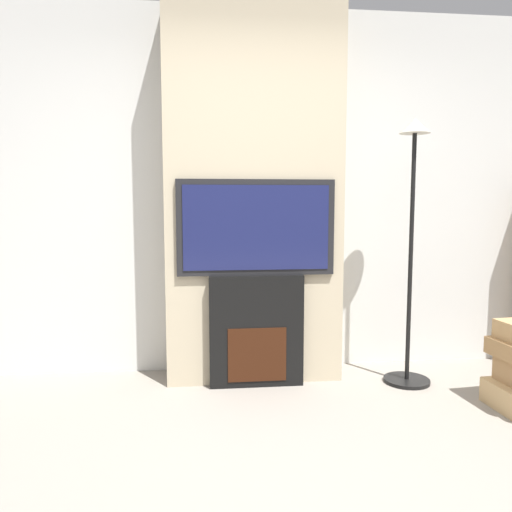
# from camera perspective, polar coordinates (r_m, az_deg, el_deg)

# --- Properties ---
(wall_back) EXTENTS (6.00, 0.06, 2.70)m
(wall_back) POSITION_cam_1_polar(r_m,az_deg,el_deg) (3.81, -0.67, 7.23)
(wall_back) COLOR silver
(wall_back) RESTS_ON ground_plane
(chimney_breast) EXTENTS (1.24, 0.37, 2.70)m
(chimney_breast) POSITION_cam_1_polar(r_m,az_deg,el_deg) (3.59, -0.33, 7.30)
(chimney_breast) COLOR #BCAD8E
(chimney_breast) RESTS_ON ground_plane
(fireplace) EXTENTS (0.65, 0.15, 0.78)m
(fireplace) POSITION_cam_1_polar(r_m,az_deg,el_deg) (3.52, 0.00, -8.50)
(fireplace) COLOR black
(fireplace) RESTS_ON ground_plane
(television) EXTENTS (1.08, 0.07, 0.65)m
(television) POSITION_cam_1_polar(r_m,az_deg,el_deg) (3.41, 0.01, 3.27)
(television) COLOR black
(television) RESTS_ON fireplace
(floor_lamp) EXTENTS (0.32, 0.32, 1.84)m
(floor_lamp) POSITION_cam_1_polar(r_m,az_deg,el_deg) (3.61, 17.35, 2.62)
(floor_lamp) COLOR black
(floor_lamp) RESTS_ON ground_plane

